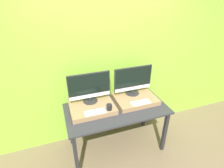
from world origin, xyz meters
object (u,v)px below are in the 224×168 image
Objects in this scene: mug at (109,107)px; monitor_right at (133,80)px; keyboard_left at (95,112)px; keyboard_right at (141,102)px; monitor_left at (89,87)px.

monitor_right reaches higher than mug.
keyboard_left and keyboard_right have the same top height.
mug is 0.49m from keyboard_right.
keyboard_left is 0.20m from mug.
mug is (0.20, 0.00, 0.03)m from keyboard_left.
monitor_right reaches higher than keyboard_left.
mug is 0.60m from monitor_right.
keyboard_right is at bearing -90.00° from monitor_right.
keyboard_right is at bearing -23.00° from monitor_left.
keyboard_right is at bearing 0.00° from mug.
mug is 0.13× the size of monitor_right.
keyboard_left is 3.61× the size of mug.
mug reaches higher than keyboard_right.
keyboard_left is at bearing 180.00° from keyboard_right.
monitor_left is at bearing 180.00° from monitor_right.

